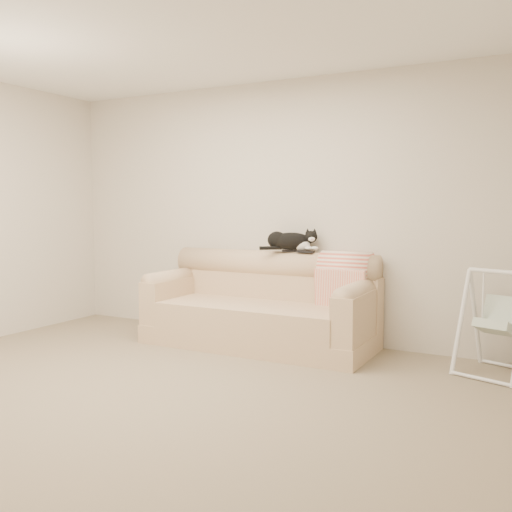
{
  "coord_description": "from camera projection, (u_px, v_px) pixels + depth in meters",
  "views": [
    {
      "loc": [
        2.55,
        -3.25,
        1.34
      ],
      "look_at": [
        0.15,
        1.27,
        0.9
      ],
      "focal_mm": 40.0,
      "sensor_mm": 36.0,
      "label": 1
    }
  ],
  "objects": [
    {
      "name": "ground_plane",
      "position": [
        156.0,
        391.0,
        4.17
      ],
      "size": [
        5.0,
        5.0,
        0.0
      ],
      "primitive_type": "plane",
      "color": "#76664F",
      "rests_on": "ground"
    },
    {
      "name": "room_shell",
      "position": [
        153.0,
        180.0,
        4.03
      ],
      "size": [
        5.04,
        4.04,
        2.6
      ],
      "color": "beige",
      "rests_on": "ground"
    },
    {
      "name": "sofa",
      "position": [
        262.0,
        309.0,
        5.54
      ],
      "size": [
        2.2,
        0.93,
        0.9
      ],
      "color": "tan",
      "rests_on": "ground"
    },
    {
      "name": "remote_a",
      "position": [
        291.0,
        251.0,
        5.61
      ],
      "size": [
        0.18,
        0.13,
        0.03
      ],
      "color": "black",
      "rests_on": "sofa"
    },
    {
      "name": "remote_b",
      "position": [
        305.0,
        252.0,
        5.5
      ],
      "size": [
        0.17,
        0.05,
        0.02
      ],
      "color": "black",
      "rests_on": "sofa"
    },
    {
      "name": "tuxedo_cat",
      "position": [
        291.0,
        241.0,
        5.59
      ],
      "size": [
        0.54,
        0.39,
        0.23
      ],
      "color": "black",
      "rests_on": "sofa"
    },
    {
      "name": "throw_blanket",
      "position": [
        345.0,
        272.0,
        5.35
      ],
      "size": [
        0.48,
        0.38,
        0.58
      ],
      "color": "#E65C48",
      "rests_on": "sofa"
    },
    {
      "name": "baby_swing",
      "position": [
        497.0,
        322.0,
        4.54
      ],
      "size": [
        0.66,
        0.69,
        0.85
      ],
      "color": "white",
      "rests_on": "ground"
    }
  ]
}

